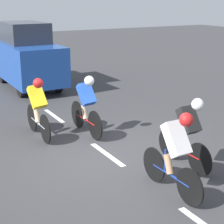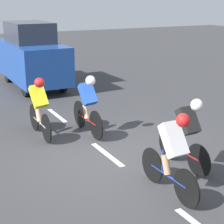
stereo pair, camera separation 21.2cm
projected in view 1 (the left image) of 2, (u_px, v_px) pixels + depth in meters
The scene contains 8 objects.
ground_plane at pixel (108, 155), 8.11m from camera, with size 60.00×60.00×0.00m, color #38383A.
lane_stripe_mid at pixel (107, 154), 8.15m from camera, with size 0.12×1.40×0.01m, color white.
lane_stripe_far at pixel (54, 116), 10.82m from camera, with size 0.12×1.40×0.01m, color white.
cyclist_black at pixel (188, 130), 7.29m from camera, with size 0.32×1.61×1.49m.
cyclist_blue at pixel (86, 103), 9.13m from camera, with size 0.36×1.72×1.53m.
cyclist_white at pixel (175, 150), 6.27m from camera, with size 0.32×1.64×1.54m.
cyclist_yellow at pixel (38, 106), 8.90m from camera, with size 0.37×1.67×1.53m.
support_car at pixel (27, 56), 13.95m from camera, with size 1.70×4.22×2.41m.
Camera 1 is at (3.60, 6.56, 3.27)m, focal length 60.00 mm.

